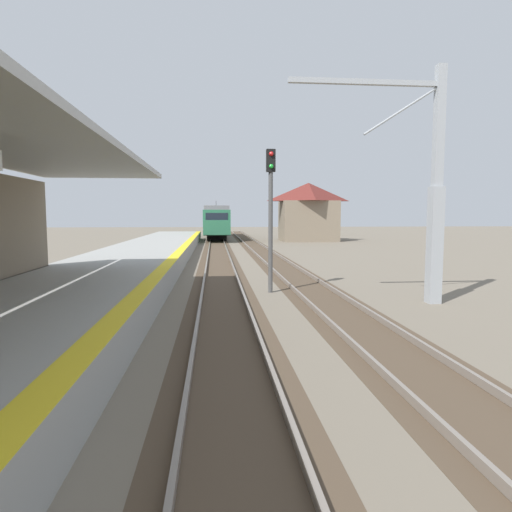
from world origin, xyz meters
TOP-DOWN VIEW (x-y plane):
  - station_platform at (-2.50, 16.00)m, footprint 5.00×80.00m
  - track_pair_nearest_platform at (1.90, 20.00)m, footprint 2.34×120.00m
  - track_pair_middle at (5.30, 20.00)m, footprint 2.34×120.00m
  - approaching_train at (1.90, 57.17)m, footprint 2.93×19.60m
  - rail_signal_post at (3.68, 17.91)m, footprint 0.32×0.34m
  - catenary_pylon_far_side at (8.38, 15.46)m, footprint 5.00×0.40m
  - distant_trackside_house at (12.01, 50.44)m, footprint 6.60×5.28m

SIDE VIEW (x-z plane):
  - track_pair_nearest_platform at x=1.90m, z-range -0.03..0.13m
  - track_pair_middle at x=5.30m, z-range -0.03..0.13m
  - station_platform at x=-2.50m, z-range 0.00..0.90m
  - approaching_train at x=1.90m, z-range -0.20..4.56m
  - rail_signal_post at x=3.68m, z-range 0.59..5.79m
  - distant_trackside_house at x=12.01m, z-range 0.14..6.54m
  - catenary_pylon_far_side at x=8.38m, z-range -0.15..7.35m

